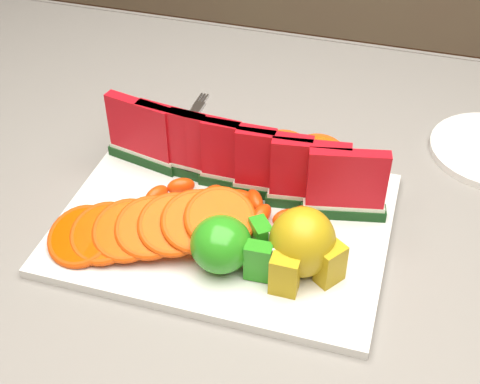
# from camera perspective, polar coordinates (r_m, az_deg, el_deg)

# --- Properties ---
(table) EXTENTS (1.40, 0.90, 0.75)m
(table) POSITION_cam_1_polar(r_m,az_deg,el_deg) (0.91, 2.07, -7.72)
(table) COLOR #532D1C
(table) RESTS_ON ground
(tablecloth) EXTENTS (1.53, 1.03, 0.20)m
(tablecloth) POSITION_cam_1_polar(r_m,az_deg,el_deg) (0.87, 2.17, -4.96)
(tablecloth) COLOR slate
(tablecloth) RESTS_ON table
(platter) EXTENTS (0.40, 0.30, 0.01)m
(platter) POSITION_cam_1_polar(r_m,az_deg,el_deg) (0.83, -1.27, -2.63)
(platter) COLOR silver
(platter) RESTS_ON tablecloth
(apple_cluster) EXTENTS (0.11, 0.09, 0.06)m
(apple_cluster) POSITION_cam_1_polar(r_m,az_deg,el_deg) (0.75, -1.06, -4.55)
(apple_cluster) COLOR #25860C
(apple_cluster) RESTS_ON platter
(pear_cluster) EXTENTS (0.10, 0.10, 0.08)m
(pear_cluster) POSITION_cam_1_polar(r_m,az_deg,el_deg) (0.75, 5.40, -4.56)
(pear_cluster) COLOR #B57121
(pear_cluster) RESTS_ON platter
(fork) EXTENTS (0.02, 0.20, 0.00)m
(fork) POSITION_cam_1_polar(r_m,az_deg,el_deg) (1.00, -4.90, 5.38)
(fork) COLOR silver
(fork) RESTS_ON tablecloth
(watermelon_row) EXTENTS (0.39, 0.07, 0.10)m
(watermelon_row) POSITION_cam_1_polar(r_m,az_deg,el_deg) (0.85, -0.13, 2.82)
(watermelon_row) COLOR #0D3612
(watermelon_row) RESTS_ON platter
(orange_fan_front) EXTENTS (0.26, 0.15, 0.06)m
(orange_fan_front) POSITION_cam_1_polar(r_m,az_deg,el_deg) (0.78, -7.68, -3.00)
(orange_fan_front) COLOR #D24500
(orange_fan_front) RESTS_ON platter
(orange_fan_back) EXTENTS (0.28, 0.10, 0.04)m
(orange_fan_back) POSITION_cam_1_polar(r_m,az_deg,el_deg) (0.91, 0.76, 3.68)
(orange_fan_back) COLOR #D24500
(orange_fan_back) RESTS_ON platter
(tangerine_segments) EXTENTS (0.21, 0.07, 0.02)m
(tangerine_segments) POSITION_cam_1_polar(r_m,az_deg,el_deg) (0.83, -0.78, -0.88)
(tangerine_segments) COLOR #FF5318
(tangerine_segments) RESTS_ON platter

